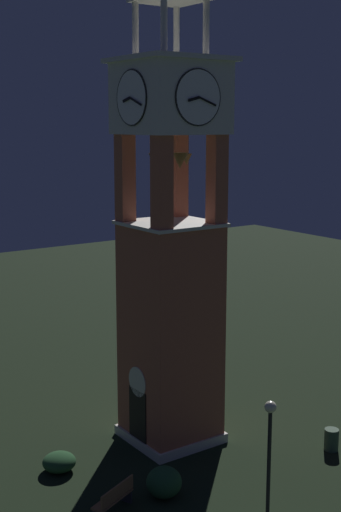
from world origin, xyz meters
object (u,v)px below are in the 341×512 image
at_px(lamp_post, 270,436).
at_px(trash_bin, 331,440).
at_px(clock_tower, 170,256).
at_px(park_bench, 114,498).

height_order(lamp_post, trash_bin, lamp_post).
height_order(clock_tower, park_bench, clock_tower).
xyz_separation_m(park_bench, trash_bin, (0.93, 8.59, -0.08)).
xyz_separation_m(park_bench, lamp_post, (2.72, 3.79, 2.06)).
bearing_deg(trash_bin, clock_tower, -134.65).
xyz_separation_m(lamp_post, trash_bin, (-1.80, 4.79, -2.15)).
bearing_deg(trash_bin, park_bench, -96.16).
relative_size(clock_tower, lamp_post, 4.71).
distance_m(clock_tower, trash_bin, 8.87).
bearing_deg(park_bench, trash_bin, 83.84).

